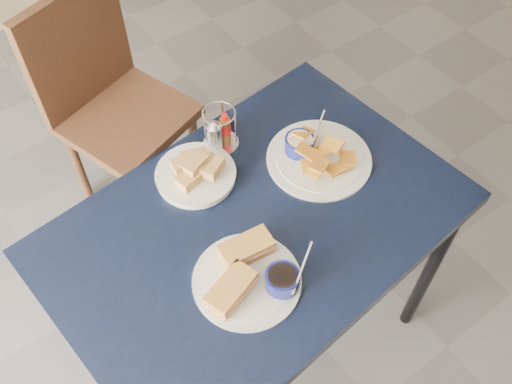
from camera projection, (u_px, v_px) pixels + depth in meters
ground at (318, 338)px, 2.17m from camera, size 6.00×6.00×0.00m
dining_table at (256, 235)px, 1.65m from camera, size 1.22×0.88×0.75m
chair_far at (113, 91)px, 2.21m from camera, size 0.55×0.55×0.95m
sandwich_plate at (250, 275)px, 1.47m from camera, size 0.31×0.29×0.12m
plantain_plate at (314, 154)px, 1.72m from camera, size 0.32×0.32×0.12m
bread_basket at (196, 172)px, 1.67m from camera, size 0.23×0.23×0.08m
condiment_caddy at (219, 131)px, 1.72m from camera, size 0.11×0.11×0.14m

